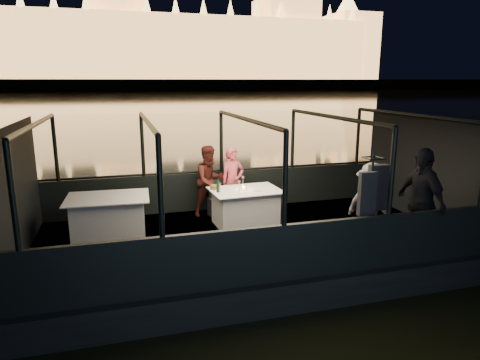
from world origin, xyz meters
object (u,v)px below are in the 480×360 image
object	(u,v)px
coat_stand	(369,211)
wine_bottle	(218,185)
chair_port_right	(237,195)
person_man_maroon	(210,183)
person_woman_coral	(233,182)
dining_table_central	(245,207)
passenger_dark	(420,207)
passenger_stripe	(372,204)
dining_table_aft	(109,219)
chair_port_left	(218,197)

from	to	relation	value
coat_stand	wine_bottle	distance (m)	3.12
chair_port_right	person_man_maroon	bearing A→B (deg)	170.81
person_woman_coral	dining_table_central	bearing A→B (deg)	-98.37
passenger_dark	wine_bottle	distance (m)	3.83
coat_stand	person_man_maroon	bearing A→B (deg)	121.26
person_man_maroon	coat_stand	bearing A→B (deg)	-79.43
dining_table_central	person_man_maroon	world-z (taller)	person_man_maroon
passenger_stripe	wine_bottle	world-z (taller)	passenger_stripe
dining_table_central	person_woman_coral	bearing A→B (deg)	93.79
chair_port_right	passenger_stripe	bearing A→B (deg)	-61.99
dining_table_aft	passenger_stripe	world-z (taller)	passenger_stripe
chair_port_left	wine_bottle	size ratio (longest dim) A/B	2.72
coat_stand	passenger_stripe	size ratio (longest dim) A/B	1.15
person_woman_coral	person_man_maroon	distance (m)	0.52
coat_stand	person_woman_coral	world-z (taller)	coat_stand
coat_stand	passenger_dark	size ratio (longest dim) A/B	0.97
dining_table_aft	coat_stand	size ratio (longest dim) A/B	0.84
person_woman_coral	wine_bottle	distance (m)	1.04
person_woman_coral	coat_stand	bearing A→B (deg)	-77.93
chair_port_right	dining_table_central	bearing A→B (deg)	-97.32
dining_table_central	dining_table_aft	distance (m)	2.77
wine_bottle	dining_table_central	bearing A→B (deg)	3.48
dining_table_aft	person_woman_coral	world-z (taller)	person_woman_coral
passenger_dark	chair_port_right	bearing A→B (deg)	-142.88
chair_port_right	person_man_maroon	distance (m)	0.68
chair_port_left	person_woman_coral	bearing A→B (deg)	-0.63
person_woman_coral	chair_port_left	bearing A→B (deg)	179.95
coat_stand	dining_table_aft	bearing A→B (deg)	149.98
dining_table_central	wine_bottle	size ratio (longest dim) A/B	4.95
coat_stand	person_woman_coral	xyz separation A→B (m)	(-1.47, 3.26, -0.15)
chair_port_right	person_man_maroon	size ratio (longest dim) A/B	0.61
dining_table_aft	coat_stand	xyz separation A→B (m)	(4.18, -2.42, 0.51)
chair_port_left	wine_bottle	distance (m)	0.94
dining_table_central	passenger_dark	size ratio (longest dim) A/B	0.76
person_man_maroon	chair_port_right	bearing A→B (deg)	-24.69
wine_bottle	dining_table_aft	bearing A→B (deg)	179.27
chair_port_left	passenger_dark	size ratio (longest dim) A/B	0.42
chair_port_left	person_man_maroon	bearing A→B (deg)	136.12
chair_port_right	person_woman_coral	distance (m)	0.31
dining_table_aft	coat_stand	world-z (taller)	coat_stand
coat_stand	dining_table_central	bearing A→B (deg)	120.20
chair_port_right	passenger_stripe	world-z (taller)	passenger_stripe
chair_port_right	wine_bottle	xyz separation A→B (m)	(-0.63, -0.84, 0.47)
dining_table_central	wine_bottle	bearing A→B (deg)	-176.52
dining_table_central	passenger_stripe	world-z (taller)	passenger_stripe
chair_port_right	dining_table_aft	bearing A→B (deg)	-168.94
dining_table_aft	passenger_dark	distance (m)	5.76
dining_table_aft	person_woman_coral	distance (m)	2.87
dining_table_central	dining_table_aft	world-z (taller)	dining_table_aft
coat_stand	wine_bottle	bearing A→B (deg)	130.10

